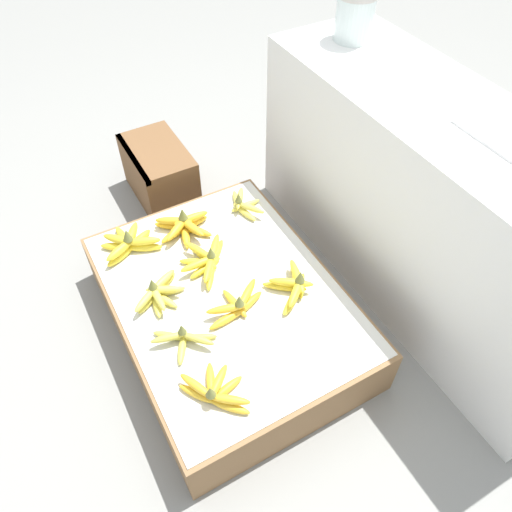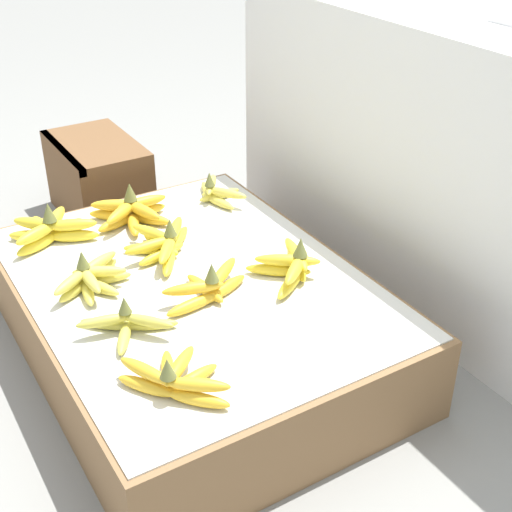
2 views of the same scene
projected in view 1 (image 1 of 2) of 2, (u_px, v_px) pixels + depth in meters
ground_plane at (228, 326)px, 1.88m from camera, size 10.00×10.00×0.00m
display_platform at (227, 310)px, 1.80m from camera, size 0.99×0.74×0.21m
back_vendor_table at (428, 207)px, 1.77m from camera, size 1.49×0.47×0.74m
wooden_crate at (160, 173)px, 2.28m from camera, size 0.39×0.24×0.26m
banana_bunch_front_left at (129, 243)px, 1.83m from camera, size 0.20×0.22×0.11m
banana_bunch_front_midleft at (159, 293)px, 1.68m from camera, size 0.17×0.20×0.09m
banana_bunch_front_midright at (183, 339)px, 1.57m from camera, size 0.17×0.20×0.08m
banana_bunch_front_right at (215, 391)px, 1.44m from camera, size 0.22×0.19×0.09m
banana_bunch_middle_left at (184, 226)px, 1.89m from camera, size 0.20×0.21×0.11m
banana_bunch_middle_midleft at (207, 260)px, 1.78m from camera, size 0.23×0.21×0.10m
banana_bunch_middle_midright at (237, 305)px, 1.65m from camera, size 0.14×0.23×0.10m
banana_bunch_back_left at (243, 204)px, 1.98m from camera, size 0.21×0.13×0.09m
banana_bunch_back_midright at (294, 285)px, 1.70m from camera, size 0.19×0.16×0.10m
glass_jar at (355, 16)px, 1.77m from camera, size 0.15×0.15×0.17m
foam_tray_white at (512, 134)px, 1.42m from camera, size 0.28×0.19×0.02m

